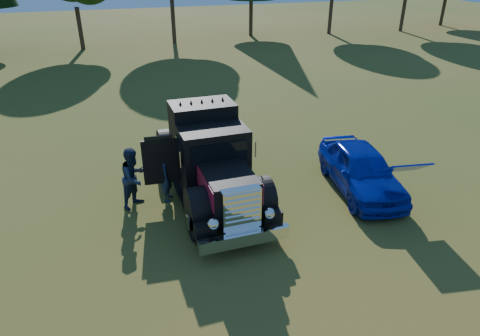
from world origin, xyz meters
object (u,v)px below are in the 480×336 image
diamond_t_truck (210,162)px  hotrod_coupe (361,169)px  spectator_far (134,177)px  spectator_near (167,176)px

diamond_t_truck → hotrod_coupe: 5.11m
diamond_t_truck → spectator_far: diamond_t_truck is taller
spectator_far → diamond_t_truck: bearing=-49.3°
spectator_near → spectator_far: spectator_far is taller
hotrod_coupe → diamond_t_truck: bearing=167.1°
hotrod_coupe → spectator_far: (-7.38, 1.41, 0.22)m
diamond_t_truck → spectator_near: bearing=168.3°
hotrod_coupe → spectator_near: hotrod_coupe is taller
diamond_t_truck → spectator_far: (-2.42, 0.27, -0.28)m
spectator_far → spectator_near: bearing=-42.0°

